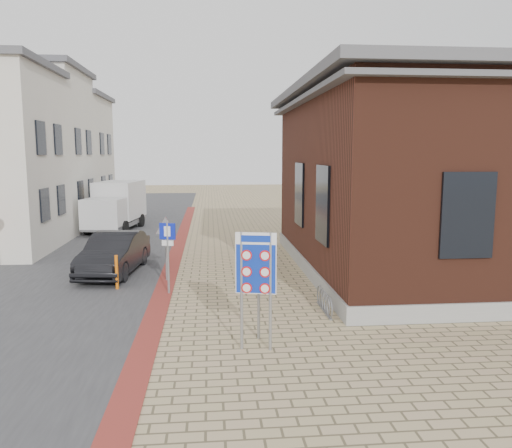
{
  "coord_description": "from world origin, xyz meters",
  "views": [
    {
      "loc": [
        -0.49,
        -10.98,
        4.34
      ],
      "look_at": [
        0.92,
        4.16,
        2.2
      ],
      "focal_mm": 35.0,
      "sensor_mm": 36.0,
      "label": 1
    }
  ],
  "objects": [
    {
      "name": "ground",
      "position": [
        0.0,
        0.0,
        0.0
      ],
      "size": [
        120.0,
        120.0,
        0.0
      ],
      "primitive_type": "plane",
      "color": "tan",
      "rests_on": "ground"
    },
    {
      "name": "road_strip",
      "position": [
        -5.5,
        15.0,
        0.01
      ],
      "size": [
        7.0,
        60.0,
        0.02
      ],
      "primitive_type": "cube",
      "color": "#38383A",
      "rests_on": "ground"
    },
    {
      "name": "curb_strip",
      "position": [
        -2.0,
        10.0,
        0.01
      ],
      "size": [
        0.6,
        40.0,
        0.02
      ],
      "primitive_type": "cube",
      "color": "maroon",
      "rests_on": "ground"
    },
    {
      "name": "brick_building",
      "position": [
        8.99,
        7.0,
        3.49
      ],
      "size": [
        13.0,
        13.0,
        6.8
      ],
      "color": "gray",
      "rests_on": "ground"
    },
    {
      "name": "townhouse_mid",
      "position": [
        -10.99,
        18.0,
        4.57
      ],
      "size": [
        7.4,
        6.4,
        9.1
      ],
      "color": "beige",
      "rests_on": "ground"
    },
    {
      "name": "townhouse_far",
      "position": [
        -10.99,
        24.0,
        4.17
      ],
      "size": [
        7.4,
        6.4,
        8.3
      ],
      "color": "beige",
      "rests_on": "ground"
    },
    {
      "name": "bike_rack",
      "position": [
        2.65,
        2.2,
        0.26
      ],
      "size": [
        0.08,
        1.8,
        0.6
      ],
      "color": "slate",
      "rests_on": "ground"
    },
    {
      "name": "sedan",
      "position": [
        -3.98,
        7.26,
        0.75
      ],
      "size": [
        2.09,
        4.68,
        1.49
      ],
      "primitive_type": "imported",
      "rotation": [
        0.0,
        0.0,
        -0.11
      ],
      "color": "black",
      "rests_on": "ground"
    },
    {
      "name": "box_truck",
      "position": [
        -5.83,
        17.92,
        1.42
      ],
      "size": [
        2.85,
        5.52,
        2.76
      ],
      "rotation": [
        0.0,
        0.0,
        -0.15
      ],
      "color": "slate",
      "rests_on": "ground"
    },
    {
      "name": "border_sign",
      "position": [
        0.5,
        -0.36,
        1.9
      ],
      "size": [
        0.9,
        0.24,
        2.66
      ],
      "rotation": [
        0.0,
        0.0,
        -0.22
      ],
      "color": "gray",
      "rests_on": "ground"
    },
    {
      "name": "essen_sign",
      "position": [
        0.63,
        0.3,
        1.5
      ],
      "size": [
        0.6,
        0.2,
        2.28
      ],
      "rotation": [
        0.0,
        0.0,
        -0.27
      ],
      "color": "gray",
      "rests_on": "ground"
    },
    {
      "name": "parking_sign",
      "position": [
        -1.8,
        4.35,
        1.56
      ],
      "size": [
        0.5,
        0.17,
        2.31
      ],
      "rotation": [
        0.0,
        0.0,
        -0.27
      ],
      "color": "gray",
      "rests_on": "ground"
    },
    {
      "name": "yield_sign",
      "position": [
        -2.0,
        6.0,
        1.65
      ],
      "size": [
        0.77,
        0.11,
        2.18
      ],
      "rotation": [
        0.0,
        0.0,
        0.06
      ],
      "color": "gray",
      "rests_on": "ground"
    },
    {
      "name": "bollard",
      "position": [
        -3.5,
        5.0,
        0.56
      ],
      "size": [
        0.11,
        0.11,
        1.13
      ],
      "primitive_type": "cylinder",
      "rotation": [
        0.0,
        0.0,
        0.1
      ],
      "color": "orange",
      "rests_on": "ground"
    }
  ]
}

